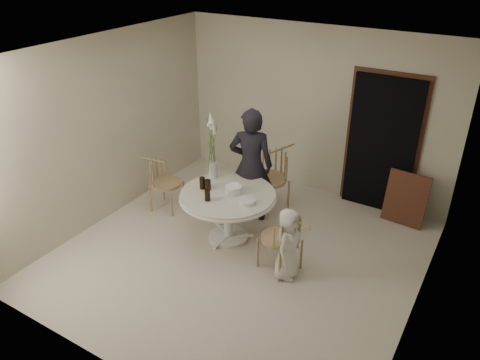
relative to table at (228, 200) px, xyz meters
The scene contains 18 objects.
ground 0.75m from the table, 35.54° to the right, with size 4.50×4.50×0.00m, color silver.
room_shell 1.09m from the table, 35.54° to the right, with size 4.50×4.50×4.50m.
doorway 2.49m from the table, 52.29° to the left, with size 1.00×0.10×2.10m, color black.
door_trim 2.53m from the table, 52.85° to the left, with size 1.12×0.03×2.22m, color #5C2D1F.
table is the anchor object (origin of this frame).
picture_frame 2.65m from the table, 40.07° to the left, with size 0.60×0.04×0.81m, color #5C2D1F.
chair_far 1.13m from the table, 82.43° to the left, with size 0.66×0.68×0.98m.
chair_right 1.08m from the table, 14.49° to the right, with size 0.60×0.57×0.86m.
chair_left 1.38m from the table, behind, with size 0.53×0.50×0.82m.
girl 0.70m from the table, 91.10° to the left, with size 0.64×0.42×1.74m, color black.
boy 1.13m from the table, 16.87° to the right, with size 0.47×0.31×0.96m, color silver.
birthday_cake 0.19m from the table, 37.47° to the left, with size 0.22×0.22×0.16m.
cola_tumbler_a 0.36m from the table, 168.08° to the right, with size 0.07×0.07×0.15m, color black.
cola_tumbler_b 0.38m from the table, 111.74° to the right, with size 0.08×0.08×0.16m, color black.
cola_tumbler_c 0.43m from the table, 169.22° to the right, with size 0.08×0.08×0.17m, color black.
cola_tumbler_d 0.34m from the table, 167.50° to the right, with size 0.07×0.07×0.15m, color black.
plate_stack 0.40m from the table, 15.12° to the right, with size 0.23×0.23×0.06m, color silver.
flower_vase 0.72m from the table, 147.20° to the left, with size 0.14×0.14×1.02m.
Camera 1 is at (2.66, -4.40, 3.85)m, focal length 35.00 mm.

